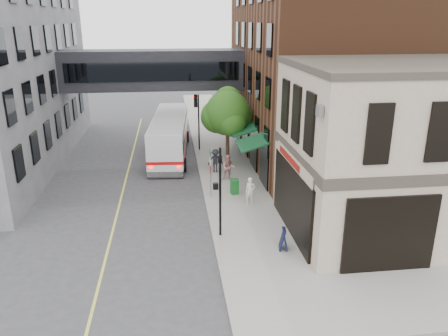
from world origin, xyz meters
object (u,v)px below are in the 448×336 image
object	(u,v)px
pedestrian_b	(228,167)
sandwich_board	(284,239)
pedestrian_c	(215,161)
pedestrian_a	(250,191)
newspaper_box	(235,187)
bus	(170,134)

from	to	relation	value
pedestrian_b	sandwich_board	bearing A→B (deg)	-70.65
pedestrian_c	sandwich_board	size ratio (longest dim) A/B	1.61
pedestrian_a	pedestrian_b	bearing A→B (deg)	103.00
pedestrian_b	pedestrian_c	size ratio (longest dim) A/B	1.02
pedestrian_c	newspaper_box	world-z (taller)	pedestrian_c
pedestrian_c	newspaper_box	xyz separation A→B (m)	(0.74, -4.09, -0.36)
pedestrian_c	pedestrian_a	bearing A→B (deg)	-80.40
bus	newspaper_box	size ratio (longest dim) A/B	12.36
pedestrian_a	pedestrian_c	bearing A→B (deg)	106.95
pedestrian_b	pedestrian_a	bearing A→B (deg)	-68.60
pedestrian_b	sandwich_board	xyz separation A→B (m)	(1.32, -9.49, -0.33)
bus	pedestrian_a	world-z (taller)	bus
pedestrian_a	newspaper_box	size ratio (longest dim) A/B	1.71
pedestrian_b	bus	bearing A→B (deg)	131.37
bus	newspaper_box	xyz separation A→B (m)	(3.82, -9.07, -1.10)
pedestrian_a	bus	bearing A→B (deg)	115.86
sandwich_board	pedestrian_b	bearing A→B (deg)	108.27
pedestrian_c	newspaper_box	bearing A→B (deg)	-84.07
pedestrian_b	pedestrian_c	bearing A→B (deg)	125.12
pedestrian_a	sandwich_board	size ratio (longest dim) A/B	1.55
pedestrian_a	sandwich_board	xyz separation A→B (m)	(0.59, -5.34, -0.28)
bus	pedestrian_b	xyz separation A→B (m)	(3.77, -6.55, -0.72)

